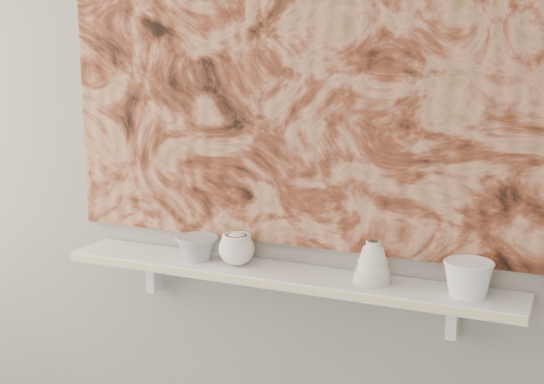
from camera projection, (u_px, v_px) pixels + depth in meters
The scene contains 11 objects.
wall_back at pixel (296, 126), 2.23m from camera, with size 3.60×3.60×0.00m, color gray.
shelf at pixel (283, 276), 2.24m from camera, with size 1.40×0.18×0.03m, color white.
shelf_stripe at pixel (271, 285), 2.16m from camera, with size 1.40×0.01×0.02m, color beige.
bracket_left at pixel (155, 273), 2.50m from camera, with size 0.03×0.06×0.12m, color white.
bracket_right at pixel (453, 317), 2.12m from camera, with size 0.03×0.06×0.12m, color white.
painting at pixel (295, 61), 2.18m from camera, with size 1.50×0.03×1.10m, color brown.
house_motif at pixel (446, 178), 2.06m from camera, with size 0.09×0.00×0.08m, color black.
bowl_grey at pixel (197, 247), 2.34m from camera, with size 0.13×0.13×0.08m, color #9E9E9B, non-canonical shape.
cup_cream at pixel (237, 249), 2.29m from camera, with size 0.11×0.11×0.10m, color white, non-canonical shape.
bell_vessel at pixel (373, 262), 2.12m from camera, with size 0.11×0.11×0.12m, color silver, non-canonical shape.
bowl_white at pixel (468, 278), 2.01m from camera, with size 0.13×0.13×0.10m, color silver, non-canonical shape.
Camera 1 is at (0.83, -0.47, 1.62)m, focal length 50.00 mm.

